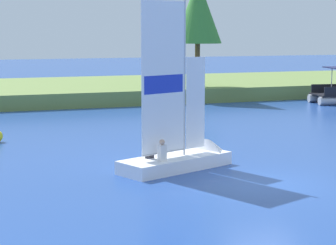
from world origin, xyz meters
TOP-DOWN VIEW (x-y plane):
  - ground_plane at (0.00, 0.00)m, footprint 200.00×200.00m
  - shore_bank at (0.00, 30.34)m, footprint 80.00×15.31m
  - shoreline_tree_midright at (7.70, 25.07)m, footprint 3.58×3.58m
  - sailboat at (-1.38, 3.45)m, footprint 5.26×3.28m

SIDE VIEW (x-z plane):
  - ground_plane at x=0.00m, z-range 0.00..0.00m
  - sailboat at x=-1.38m, z-range -2.97..3.98m
  - shore_bank at x=0.00m, z-range 0.00..1.05m
  - shoreline_tree_midright at x=7.70m, z-range 2.62..10.63m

